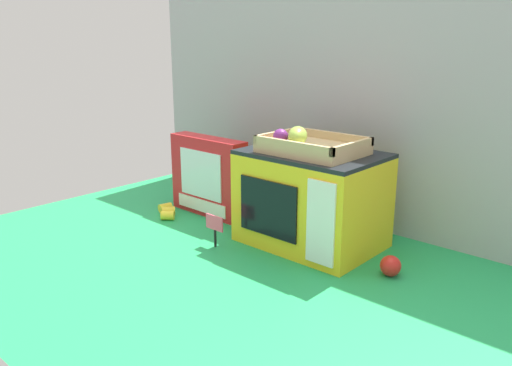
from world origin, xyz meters
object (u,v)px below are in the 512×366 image
cookie_set_box (208,176)px  loose_toy_apple (390,266)px  food_groups_crate (310,146)px  loose_toy_banana (167,211)px  price_sign (215,226)px  toy_microwave (312,199)px

cookie_set_box → loose_toy_apple: size_ratio=5.69×
cookie_set_box → food_groups_crate: bearing=-0.5°
food_groups_crate → loose_toy_banana: 0.62m
price_sign → loose_toy_apple: price_sign is taller
loose_toy_banana → food_groups_crate: bearing=12.0°
loose_toy_banana → toy_microwave: bearing=14.4°
food_groups_crate → cookie_set_box: size_ratio=0.87×
price_sign → loose_toy_banana: size_ratio=0.82×
toy_microwave → cookie_set_box: bearing=-177.5°
cookie_set_box → loose_toy_apple: 0.74m
cookie_set_box → price_sign: bearing=-39.6°
toy_microwave → cookie_set_box: (-0.44, -0.02, -0.00)m
cookie_set_box → price_sign: size_ratio=3.20×
food_groups_crate → loose_toy_apple: (0.29, -0.02, -0.28)m
cookie_set_box → price_sign: cookie_set_box is taller
cookie_set_box → loose_toy_banana: bearing=-128.5°
toy_microwave → cookie_set_box: 0.44m
food_groups_crate → toy_microwave: bearing=97.6°
loose_toy_banana → loose_toy_apple: loose_toy_apple is taller
loose_toy_banana → cookie_set_box: bearing=51.5°
food_groups_crate → price_sign: bearing=-135.6°
food_groups_crate → loose_toy_banana: food_groups_crate is taller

